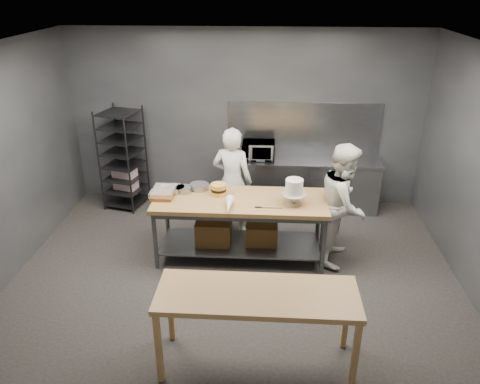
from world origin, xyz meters
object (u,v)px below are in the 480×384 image
(work_table, at_px, (238,221))
(near_counter, at_px, (257,300))
(speed_rack, at_px, (123,160))
(microwave, at_px, (258,150))
(chef_right, at_px, (343,204))
(chef_behind, at_px, (232,181))
(layer_cake, at_px, (219,189))
(frosted_cake_stand, at_px, (294,189))

(work_table, relative_size, near_counter, 1.20)
(work_table, distance_m, speed_rack, 2.61)
(speed_rack, relative_size, microwave, 3.23)
(near_counter, height_order, chef_right, chef_right)
(chef_behind, relative_size, chef_right, 0.99)
(speed_rack, distance_m, chef_behind, 2.11)
(layer_cake, bearing_deg, chef_right, -2.68)
(microwave, xyz_separation_m, frosted_cake_stand, (0.53, -1.75, 0.10))
(work_table, distance_m, layer_cake, 0.52)
(near_counter, height_order, speed_rack, speed_rack)
(chef_behind, distance_m, microwave, 0.98)
(frosted_cake_stand, distance_m, layer_cake, 1.08)
(layer_cake, bearing_deg, microwave, 71.18)
(chef_behind, bearing_deg, work_table, 113.10)
(microwave, bearing_deg, speed_rack, -178.02)
(near_counter, distance_m, speed_rack, 4.36)
(near_counter, bearing_deg, work_table, 99.18)
(near_counter, xyz_separation_m, microwave, (-0.10, 3.70, 0.24))
(speed_rack, height_order, microwave, speed_rack)
(work_table, distance_m, frosted_cake_stand, 0.96)
(near_counter, bearing_deg, layer_cake, 105.64)
(work_table, bearing_deg, chef_behind, 100.37)
(work_table, bearing_deg, chef_right, 1.32)
(work_table, xyz_separation_m, chef_right, (1.46, 0.03, 0.29))
(speed_rack, xyz_separation_m, frosted_cake_stand, (2.84, -1.67, 0.29))
(chef_right, xyz_separation_m, microwave, (-1.22, 1.59, 0.18))
(work_table, bearing_deg, near_counter, -80.82)
(work_table, xyz_separation_m, speed_rack, (-2.08, 1.55, 0.28))
(speed_rack, height_order, chef_right, speed_rack)
(work_table, bearing_deg, microwave, 81.70)
(speed_rack, bearing_deg, layer_cake, -38.49)
(layer_cake, bearing_deg, frosted_cake_stand, -13.10)
(chef_behind, relative_size, frosted_cake_stand, 4.71)
(chef_right, bearing_deg, work_table, 108.97)
(microwave, bearing_deg, work_table, -98.30)
(work_table, height_order, speed_rack, speed_rack)
(chef_right, height_order, frosted_cake_stand, chef_right)
(chef_behind, bearing_deg, speed_rack, -9.83)
(work_table, relative_size, microwave, 4.43)
(chef_behind, bearing_deg, microwave, -100.06)
(chef_behind, relative_size, layer_cake, 7.74)
(chef_right, distance_m, frosted_cake_stand, 0.77)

